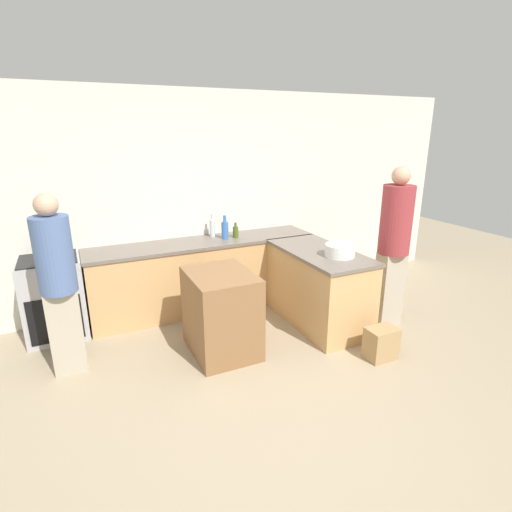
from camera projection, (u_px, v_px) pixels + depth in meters
The scene contains 13 objects.
ground_plane at pixel (287, 403), 3.39m from camera, with size 14.00×14.00×0.00m, color tan.
wall_back at pixel (194, 201), 5.11m from camera, with size 8.00×0.06×2.70m.
counter_back at pixel (205, 275), 5.10m from camera, with size 2.85×0.61×0.90m.
counter_peninsula at pixel (318, 287), 4.71m from camera, with size 0.69×1.39×0.90m.
range_oven at pixel (54, 298), 4.39m from camera, with size 0.62×0.59×0.91m.
island_table at pixel (221, 313), 4.08m from camera, with size 0.62×0.78×0.86m.
mixing_bowl at pixel (340, 250), 4.35m from camera, with size 0.33×0.33×0.13m.
water_bottle_blue at pixel (225, 230), 5.03m from camera, with size 0.09×0.09×0.30m.
vinegar_bottle_clear at pixel (212, 228), 5.12m from camera, with size 0.07×0.07×0.31m.
olive_oil_bottle at pixel (236, 232), 5.10m from camera, with size 0.07×0.07×0.19m.
person_by_range at pixel (58, 280), 3.58m from camera, with size 0.32×0.32×1.71m.
person_at_peninsula at pixel (394, 243), 4.48m from camera, with size 0.35×0.35×1.85m.
paper_bag at pixel (381, 343), 4.02m from camera, with size 0.31×0.22×0.33m.
Camera 1 is at (-1.46, -2.46, 2.22)m, focal length 28.00 mm.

